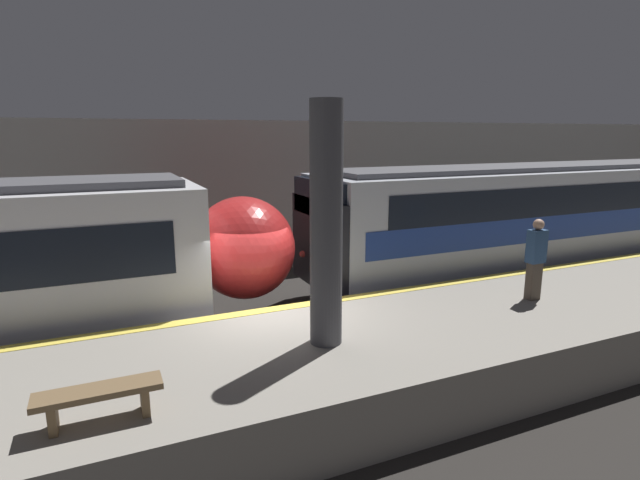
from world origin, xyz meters
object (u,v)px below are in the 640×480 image
object	(u,v)px
person_waiting	(536,257)
platform_bench	(99,396)
support_pillar_near	(326,226)
train_boxy	(590,216)

from	to	relation	value
person_waiting	platform_bench	size ratio (longest dim) A/B	1.17
platform_bench	support_pillar_near	bearing A→B (deg)	16.46
support_pillar_near	person_waiting	world-z (taller)	support_pillar_near
platform_bench	train_boxy	bearing A→B (deg)	18.64
person_waiting	platform_bench	distance (m)	8.74
support_pillar_near	train_boxy	xyz separation A→B (m)	(11.67, 4.09, -1.23)
person_waiting	support_pillar_near	bearing A→B (deg)	-177.24
person_waiting	platform_bench	xyz separation A→B (m)	(-8.62, -1.30, -0.60)
platform_bench	person_waiting	bearing A→B (deg)	8.58
train_boxy	platform_bench	distance (m)	16.10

